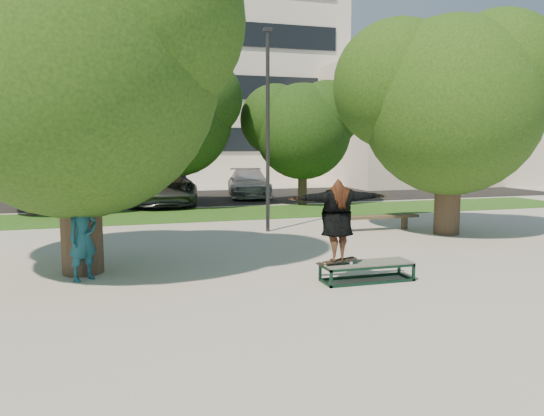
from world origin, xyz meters
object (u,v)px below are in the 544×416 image
object	(u,v)px
car_silver_a	(114,191)
lamppost	(268,128)
car_grey	(158,186)
bench	(373,218)
car_dark	(167,183)
tree_right	(447,96)
bystander	(83,238)
grind_box	(367,272)
tree_left	(69,57)
car_silver_b	(249,183)

from	to	relation	value
car_silver_a	lamppost	bearing A→B (deg)	-60.65
car_grey	bench	bearing A→B (deg)	-60.19
car_silver_a	car_dark	distance (m)	3.79
tree_right	bystander	xyz separation A→B (m)	(-10.06, -2.73, -3.24)
lamppost	grind_box	world-z (taller)	lamppost
tree_right	bench	distance (m)	4.24
lamppost	tree_left	bearing A→B (deg)	-143.58
bench	car_dark	world-z (taller)	car_dark
lamppost	car_silver_a	bearing A→B (deg)	117.60
grind_box	bench	size ratio (longest dim) A/B	0.60
lamppost	grind_box	xyz separation A→B (m)	(0.18, -6.33, -2.96)
bystander	car_silver_a	world-z (taller)	bystander
tree_left	car_silver_a	world-z (taller)	tree_left
car_dark	car_grey	world-z (taller)	car_grey
car_silver_a	car_silver_b	size ratio (longest dim) A/B	0.76
tree_left	bystander	world-z (taller)	tree_left
bystander	car_dark	world-z (taller)	bystander
tree_right	lamppost	distance (m)	5.36
car_silver_a	tree_right	bearing A→B (deg)	-46.43
grind_box	car_dark	world-z (taller)	car_dark
lamppost	bystander	bearing A→B (deg)	-137.95
tree_right	car_silver_a	xyz separation A→B (m)	(-9.42, 10.52, -3.46)
bystander	car_grey	xyz separation A→B (m)	(2.53, 13.14, -0.03)
lamppost	car_grey	distance (m)	9.20
grind_box	car_silver_a	bearing A→B (deg)	107.40
tree_right	car_dark	size ratio (longest dim) A/B	1.48
tree_left	bystander	xyz separation A→B (m)	(0.14, -0.74, -3.57)
car_silver_a	car_dark	xyz separation A→B (m)	(2.55, 2.81, 0.09)
tree_right	lamppost	world-z (taller)	tree_right
car_silver_a	car_grey	world-z (taller)	car_grey
tree_right	lamppost	xyz separation A→B (m)	(-4.92, 1.92, -0.94)
tree_left	car_dark	world-z (taller)	tree_left
car_dark	tree_left	bearing A→B (deg)	-111.89
grind_box	car_silver_a	world-z (taller)	car_silver_a
car_silver_b	car_dark	bearing A→B (deg)	179.37
tree_left	car_grey	world-z (taller)	tree_left
bench	car_silver_b	world-z (taller)	car_silver_b
lamppost	car_dark	size ratio (longest dim) A/B	1.39
tree_right	bystander	distance (m)	10.92
bench	bystander	bearing A→B (deg)	-155.51
lamppost	tree_right	bearing A→B (deg)	-21.28
tree_left	grind_box	bearing A→B (deg)	-23.87
tree_left	car_silver_b	xyz separation A→B (m)	(7.39, 14.59, -3.71)
bench	car_silver_b	bearing A→B (deg)	95.21
tree_right	car_grey	bearing A→B (deg)	125.90
tree_right	car_grey	distance (m)	13.27
bench	car_grey	xyz separation A→B (m)	(-5.83, 9.28, 0.43)
tree_left	grind_box	size ratio (longest dim) A/B	3.95
car_silver_a	bench	bearing A→B (deg)	-48.85
grind_box	car_dark	xyz separation A→B (m)	(-2.13, 17.74, 0.53)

